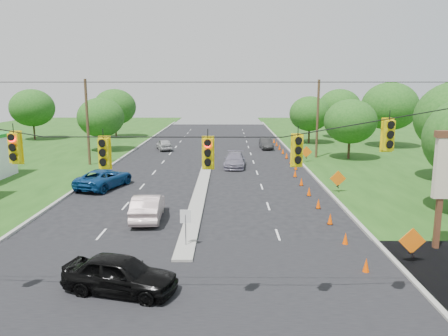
{
  "coord_description": "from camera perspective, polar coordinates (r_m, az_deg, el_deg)",
  "views": [
    {
      "loc": [
        2.17,
        -15.47,
        8.28
      ],
      "look_at": [
        1.91,
        13.6,
        2.8
      ],
      "focal_mm": 35.0,
      "sensor_mm": 36.0,
      "label": 1
    }
  ],
  "objects": [
    {
      "name": "black_sedan",
      "position": [
        18.6,
        -13.4,
        -13.35
      ],
      "size": [
        5.0,
        2.99,
        1.59
      ],
      "primitive_type": "imported",
      "rotation": [
        0.0,
        0.0,
        1.32
      ],
      "color": "black",
      "rests_on": "ground"
    },
    {
      "name": "cone_3",
      "position": [
        30.67,
        12.23,
        -4.56
      ],
      "size": [
        0.32,
        0.32,
        0.7
      ],
      "primitive_type": "cone",
      "color": "#FF4C00",
      "rests_on": "ground"
    },
    {
      "name": "cone_7",
      "position": [
        44.22,
        9.37,
        0.2
      ],
      "size": [
        0.32,
        0.32,
        0.7
      ],
      "primitive_type": "cone",
      "color": "#FF4C00",
      "rests_on": "ground"
    },
    {
      "name": "cone_4",
      "position": [
        34.0,
        11.05,
        -3.02
      ],
      "size": [
        0.32,
        0.32,
        0.7
      ],
      "primitive_type": "cone",
      "color": "#FF4C00",
      "rests_on": "ground"
    },
    {
      "name": "utility_pole_far_right",
      "position": [
        51.65,
        12.12,
        6.24
      ],
      "size": [
        0.28,
        0.28,
        9.0
      ],
      "primitive_type": "cylinder",
      "color": "#422D1C",
      "rests_on": "ground"
    },
    {
      "name": "tree_6",
      "position": [
        72.85,
        -14.06,
        7.74
      ],
      "size": [
        6.72,
        6.72,
        7.84
      ],
      "color": "black",
      "rests_on": "ground"
    },
    {
      "name": "cone_5",
      "position": [
        37.35,
        10.09,
        -1.75
      ],
      "size": [
        0.32,
        0.32,
        0.7
      ],
      "primitive_type": "cone",
      "color": "#FF4C00",
      "rests_on": "ground"
    },
    {
      "name": "ground",
      "position": [
        17.68,
        -6.91,
        -17.33
      ],
      "size": [
        160.0,
        160.0,
        0.0
      ],
      "primitive_type": "plane",
      "color": "black",
      "rests_on": "ground"
    },
    {
      "name": "tree_11",
      "position": [
        72.77,
        14.83,
        7.7
      ],
      "size": [
        6.72,
        6.72,
        7.84
      ],
      "color": "black",
      "rests_on": "ground"
    },
    {
      "name": "cone_1",
      "position": [
        24.17,
        15.58,
        -8.89
      ],
      "size": [
        0.32,
        0.32,
        0.7
      ],
      "primitive_type": "cone",
      "color": "#FF4C00",
      "rests_on": "ground"
    },
    {
      "name": "tree_10",
      "position": [
        63.41,
        20.84,
        7.54
      ],
      "size": [
        7.56,
        7.56,
        8.82
      ],
      "color": "black",
      "rests_on": "ground"
    },
    {
      "name": "curb_left",
      "position": [
        47.82,
        -14.36,
        0.36
      ],
      "size": [
        0.25,
        110.0,
        0.16
      ],
      "primitive_type": "cube",
      "color": "gray",
      "rests_on": "ground"
    },
    {
      "name": "tree_12",
      "position": [
        64.68,
        11.13,
        6.98
      ],
      "size": [
        5.88,
        5.88,
        6.86
      ],
      "color": "black",
      "rests_on": "ground"
    },
    {
      "name": "cone_0",
      "position": [
        21.04,
        18.07,
        -12.02
      ],
      "size": [
        0.32,
        0.32,
        0.7
      ],
      "primitive_type": "cone",
      "color": "#FF4C00",
      "rests_on": "ground"
    },
    {
      "name": "utility_pole_far_left",
      "position": [
        47.93,
        -17.4,
        5.66
      ],
      "size": [
        0.28,
        0.28,
        9.0
      ],
      "primitive_type": "cylinder",
      "color": "#422D1C",
      "rests_on": "ground"
    },
    {
      "name": "tree_9",
      "position": [
        51.52,
        16.17,
        5.86
      ],
      "size": [
        5.88,
        5.88,
        6.86
      ],
      "color": "black",
      "rests_on": "ground"
    },
    {
      "name": "cone_2",
      "position": [
        27.39,
        13.7,
        -6.47
      ],
      "size": [
        0.32,
        0.32,
        0.7
      ],
      "primitive_type": "cone",
      "color": "#FF4C00",
      "rests_on": "ground"
    },
    {
      "name": "dark_car_receding",
      "position": [
        58.66,
        5.51,
        3.19
      ],
      "size": [
        1.7,
        4.29,
        1.39
      ],
      "primitive_type": "imported",
      "rotation": [
        0.0,
        0.0,
        0.05
      ],
      "color": "black",
      "rests_on": "ground"
    },
    {
      "name": "work_sign_2",
      "position": [
        48.78,
        10.7,
        2.01
      ],
      "size": [
        1.27,
        0.58,
        1.37
      ],
      "color": "black",
      "rests_on": "ground"
    },
    {
      "name": "work_sign_1",
      "position": [
        35.3,
        14.66,
        -1.43
      ],
      "size": [
        1.27,
        0.58,
        1.37
      ],
      "color": "black",
      "rests_on": "ground"
    },
    {
      "name": "cross_street",
      "position": [
        17.68,
        -6.91,
        -17.33
      ],
      "size": [
        160.0,
        14.0,
        0.02
      ],
      "primitive_type": "cube",
      "color": "black",
      "rests_on": "ground"
    },
    {
      "name": "cone_6",
      "position": [
        40.73,
        9.28,
        -0.69
      ],
      "size": [
        0.32,
        0.32,
        0.7
      ],
      "primitive_type": "cone",
      "color": "#FF4C00",
      "rests_on": "ground"
    },
    {
      "name": "signal_span",
      "position": [
        15.01,
        -8.02,
        -2.16
      ],
      "size": [
        25.6,
        0.32,
        9.0
      ],
      "color": "#422D1C",
      "rests_on": "ground"
    },
    {
      "name": "work_sign_0",
      "position": [
        22.47,
        23.36,
        -8.88
      ],
      "size": [
        1.27,
        0.58,
        1.37
      ],
      "color": "black",
      "rests_on": "ground"
    },
    {
      "name": "curb_right",
      "position": [
        46.89,
        10.24,
        0.33
      ],
      "size": [
        0.25,
        110.0,
        0.16
      ],
      "primitive_type": "cube",
      "color": "gray",
      "rests_on": "ground"
    },
    {
      "name": "white_sedan",
      "position": [
        27.9,
        -9.92,
        -5.03
      ],
      "size": [
        1.97,
        4.97,
        1.61
      ],
      "primitive_type": "imported",
      "rotation": [
        0.0,
        0.0,
        3.2
      ],
      "color": "beige",
      "rests_on": "ground"
    },
    {
      "name": "cone_13",
      "position": [
        64.82,
        6.56,
        3.57
      ],
      "size": [
        0.32,
        0.32,
        0.7
      ],
      "primitive_type": "cone",
      "color": "#FF4C00",
      "rests_on": "ground"
    },
    {
      "name": "cone_9",
      "position": [
        51.05,
        8.18,
        1.63
      ],
      "size": [
        0.32,
        0.32,
        0.7
      ],
      "primitive_type": "cone",
      "color": "#FF4C00",
      "rests_on": "ground"
    },
    {
      "name": "cone_10",
      "position": [
        54.48,
        7.7,
        2.21
      ],
      "size": [
        0.32,
        0.32,
        0.7
      ],
      "primitive_type": "cone",
      "color": "#FF4C00",
      "rests_on": "ground"
    },
    {
      "name": "tree_4",
      "position": [
        73.98,
        -23.75,
        7.2
      ],
      "size": [
        6.72,
        6.72,
        7.84
      ],
      "color": "black",
      "rests_on": "ground"
    },
    {
      "name": "median",
      "position": [
        37.46,
        -2.82,
        -2.11
      ],
      "size": [
        1.0,
        34.0,
        0.18
      ],
      "primitive_type": "cube",
      "color": "gray",
      "rests_on": "ground"
    },
    {
      "name": "median_sign",
      "position": [
        22.63,
        -5.05,
        -6.9
      ],
      "size": [
        0.55,
        0.06,
        2.05
      ],
      "color": "gray",
      "rests_on": "ground"
    },
    {
      "name": "silver_car_far",
      "position": [
        45.02,
        1.4,
        1.03
      ],
      "size": [
        2.39,
        5.23,
        1.48
      ],
      "primitive_type": "imported",
      "rotation": [
        0.0,
        0.0,
        -0.06
      ],
      "color": "gray",
      "rests_on": "ground"
    },
    {
      "name": "blue_pickup",
      "position": [
        37.27,
        -15.37,
        -1.31
      ],
      "size": [
        4.21,
        6.22,
        1.58
      ],
      "primitive_type": "imported",
      "rotation": [
        0.0,
        0.0,
        2.84
      ],
      "color": "navy",
      "rests_on": "ground"
    },
    {
      "name": "cone_8",
      "position": [
        47.63,
        8.74,
        0.96
      ],
      "size": [
        0.32,
        0.32,
        0.7
      ],
      "primitive_type": "cone",
      "color": "#FF4C00",
      "rests_on": "ground"
    },
    {
      "name": "cone_12",
      "position": [
        61.37,
        6.9,
        3.17
      ],
      "size": [
        0.32,
        0.32,
        0.7
      ],
      "primitive_type": "cone",
      "color": "#FF4C00",
      "rests_on": "ground"
    },
    {
      "name": "tree_5",
      "position": [
        57.91,
        -15.8,
        6.37
      ],
      "size": [
        5.88,
        5.88,
        6.86
      ],
      "color": "black",
      "rests_on": "ground"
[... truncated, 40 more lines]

